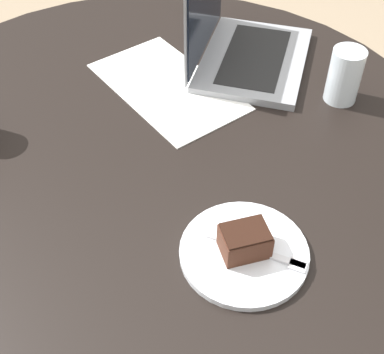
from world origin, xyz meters
TOP-DOWN VIEW (x-y plane):
  - ground_plane at (0.00, 0.00)m, footprint 12.00×12.00m
  - dining_table at (0.00, 0.00)m, footprint 1.27×1.27m
  - paper_document at (-0.16, 0.10)m, footprint 0.41×0.29m
  - plate at (0.33, 0.04)m, footprint 0.22×0.22m
  - cake_slice at (0.33, 0.04)m, footprint 0.07×0.08m
  - fork at (0.35, 0.07)m, footprint 0.14×0.13m
  - water_glass at (0.04, 0.44)m, footprint 0.07×0.07m
  - laptop at (-0.18, 0.30)m, footprint 0.41×0.39m

SIDE VIEW (x-z plane):
  - ground_plane at x=0.00m, z-range 0.00..0.00m
  - dining_table at x=0.00m, z-range 0.24..0.96m
  - paper_document at x=-0.16m, z-range 0.72..0.72m
  - plate at x=0.33m, z-range 0.72..0.73m
  - fork at x=0.35m, z-range 0.73..0.73m
  - cake_slice at x=0.33m, z-range 0.73..0.78m
  - laptop at x=-0.18m, z-range 0.64..0.87m
  - water_glass at x=0.04m, z-range 0.72..0.84m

